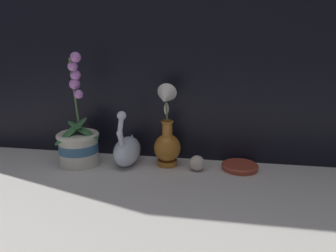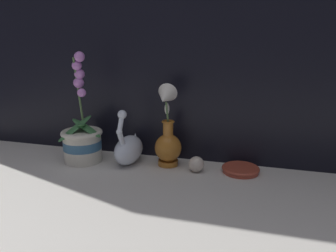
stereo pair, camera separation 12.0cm
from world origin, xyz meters
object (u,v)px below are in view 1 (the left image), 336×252
glass_sphere (197,163)px  blue_vase (167,137)px  orchid_potted_plant (78,142)px  amber_dish (240,166)px  swan_figurine (127,149)px

glass_sphere → blue_vase: bearing=167.0°
orchid_potted_plant → amber_dish: size_ratio=3.13×
blue_vase → amber_dish: (0.28, 0.01, -0.10)m
swan_figurine → amber_dish: size_ratio=1.63×
glass_sphere → orchid_potted_plant: bearing=-178.1°
swan_figurine → amber_dish: (0.43, 0.02, -0.05)m
swan_figurine → blue_vase: blue_vase is taller
glass_sphere → amber_dish: glass_sphere is taller
swan_figurine → glass_sphere: (0.27, -0.01, -0.03)m
swan_figurine → glass_sphere: 0.27m
glass_sphere → amber_dish: (0.16, 0.04, -0.02)m
orchid_potted_plant → amber_dish: bearing=5.0°
blue_vase → glass_sphere: (0.12, -0.03, -0.09)m
glass_sphere → amber_dish: size_ratio=0.42×
blue_vase → amber_dish: blue_vase is taller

